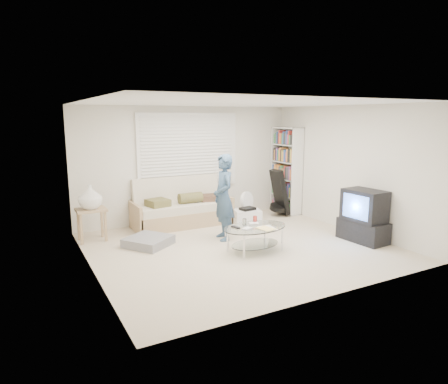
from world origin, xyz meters
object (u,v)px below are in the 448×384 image
bookshelf (286,170)px  coffee_table (255,232)px  futon_sofa (182,210)px  tv_unit (364,216)px

bookshelf → coffee_table: 3.11m
futon_sofa → tv_unit: 3.66m
futon_sofa → coffee_table: futon_sofa is taller
tv_unit → coffee_table: bearing=167.8°
futon_sofa → tv_unit: bearing=-46.3°
bookshelf → coffee_table: (-2.20, -2.10, -0.67)m
bookshelf → tv_unit: size_ratio=2.11×
bookshelf → tv_unit: bookshelf is taller
futon_sofa → bookshelf: (2.65, -0.09, 0.68)m
bookshelf → coffee_table: size_ratio=1.63×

